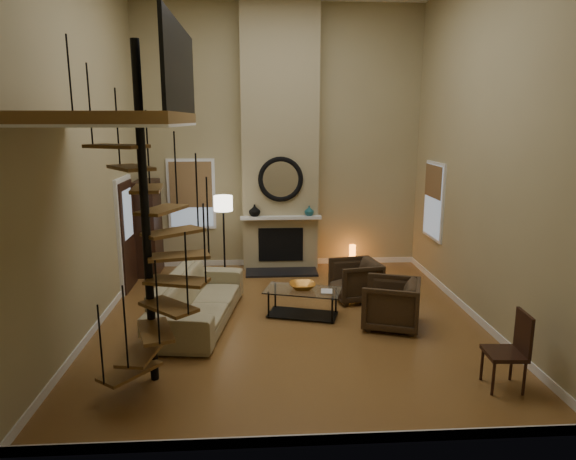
{
  "coord_description": "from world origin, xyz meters",
  "views": [
    {
      "loc": [
        -0.51,
        -7.7,
        3.16
      ],
      "look_at": [
        0.0,
        0.4,
        1.4
      ],
      "focal_mm": 31.76,
      "sensor_mm": 36.0,
      "label": 1
    }
  ],
  "objects": [
    {
      "name": "ground",
      "position": [
        0.0,
        0.0,
        -0.01
      ],
      "size": [
        6.0,
        6.5,
        0.01
      ],
      "primitive_type": "cube",
      "color": "#A06C33",
      "rests_on": "ground"
    },
    {
      "name": "back_wall",
      "position": [
        0.0,
        3.25,
        2.75
      ],
      "size": [
        6.0,
        0.02,
        5.5
      ],
      "primitive_type": "cube",
      "color": "tan",
      "rests_on": "ground"
    },
    {
      "name": "front_wall",
      "position": [
        0.0,
        -3.25,
        2.75
      ],
      "size": [
        6.0,
        0.02,
        5.5
      ],
      "primitive_type": "cube",
      "color": "tan",
      "rests_on": "ground"
    },
    {
      "name": "left_wall",
      "position": [
        -3.0,
        0.0,
        2.75
      ],
      "size": [
        0.02,
        6.5,
        5.5
      ],
      "primitive_type": "cube",
      "color": "tan",
      "rests_on": "ground"
    },
    {
      "name": "right_wall",
      "position": [
        3.0,
        0.0,
        2.75
      ],
      "size": [
        0.02,
        6.5,
        5.5
      ],
      "primitive_type": "cube",
      "color": "tan",
      "rests_on": "ground"
    },
    {
      "name": "baseboard_back",
      "position": [
        0.0,
        3.24,
        0.06
      ],
      "size": [
        6.0,
        0.02,
        0.12
      ],
      "primitive_type": "cube",
      "color": "white",
      "rests_on": "ground"
    },
    {
      "name": "baseboard_front",
      "position": [
        0.0,
        -3.24,
        0.06
      ],
      "size": [
        6.0,
        0.02,
        0.12
      ],
      "primitive_type": "cube",
      "color": "white",
      "rests_on": "ground"
    },
    {
      "name": "baseboard_left",
      "position": [
        -2.99,
        0.0,
        0.06
      ],
      "size": [
        0.02,
        6.5,
        0.12
      ],
      "primitive_type": "cube",
      "color": "white",
      "rests_on": "ground"
    },
    {
      "name": "baseboard_right",
      "position": [
        2.99,
        0.0,
        0.06
      ],
      "size": [
        0.02,
        6.5,
        0.12
      ],
      "primitive_type": "cube",
      "color": "white",
      "rests_on": "ground"
    },
    {
      "name": "chimney_breast",
      "position": [
        0.0,
        3.06,
        2.75
      ],
      "size": [
        1.6,
        0.38,
        5.5
      ],
      "primitive_type": "cube",
      "color": "tan",
      "rests_on": "ground"
    },
    {
      "name": "hearth",
      "position": [
        0.0,
        2.57,
        0.02
      ],
      "size": [
        1.5,
        0.6,
        0.04
      ],
      "primitive_type": "cube",
      "color": "black",
      "rests_on": "ground"
    },
    {
      "name": "firebox",
      "position": [
        0.0,
        2.86,
        0.55
      ],
      "size": [
        0.95,
        0.02,
        0.72
      ],
      "primitive_type": "cube",
      "color": "black",
      "rests_on": "chimney_breast"
    },
    {
      "name": "mantel",
      "position": [
        0.0,
        2.78,
        1.15
      ],
      "size": [
        1.7,
        0.18,
        0.06
      ],
      "primitive_type": "cube",
      "color": "white",
      "rests_on": "chimney_breast"
    },
    {
      "name": "mirror_frame",
      "position": [
        0.0,
        2.84,
        1.95
      ],
      "size": [
        0.94,
        0.1,
        0.94
      ],
      "primitive_type": "torus",
      "rotation": [
        1.57,
        0.0,
        0.0
      ],
      "color": "black",
      "rests_on": "chimney_breast"
    },
    {
      "name": "mirror_disc",
      "position": [
        0.0,
        2.85,
        1.95
      ],
      "size": [
        0.8,
        0.01,
        0.8
      ],
      "primitive_type": "cylinder",
      "rotation": [
        1.57,
        0.0,
        0.0
      ],
      "color": "white",
      "rests_on": "chimney_breast"
    },
    {
      "name": "vase_left",
      "position": [
        -0.55,
        2.82,
        1.3
      ],
      "size": [
        0.24,
        0.24,
        0.25
      ],
      "primitive_type": "imported",
      "color": "black",
      "rests_on": "mantel"
    },
    {
      "name": "vase_right",
      "position": [
        0.6,
        2.82,
        1.28
      ],
      "size": [
        0.2,
        0.2,
        0.21
      ],
      "primitive_type": "imported",
      "color": "#184F54",
      "rests_on": "mantel"
    },
    {
      "name": "window_back",
      "position": [
        -1.9,
        3.22,
        1.62
      ],
      "size": [
        1.02,
        0.06,
        1.52
      ],
      "color": "white",
      "rests_on": "back_wall"
    },
    {
      "name": "window_right",
      "position": [
        2.97,
        2.0,
        1.63
      ],
      "size": [
        0.06,
        1.02,
        1.52
      ],
      "color": "white",
      "rests_on": "right_wall"
    },
    {
      "name": "entry_door",
      "position": [
        -2.95,
        1.8,
        1.05
      ],
      "size": [
        0.1,
        1.05,
        2.16
      ],
      "color": "white",
      "rests_on": "ground"
    },
    {
      "name": "loft",
      "position": [
        -2.04,
        -1.8,
        3.24
      ],
      "size": [
        1.7,
        2.2,
        1.09
      ],
      "color": "brown",
      "rests_on": "left_wall"
    },
    {
      "name": "spiral_stair",
      "position": [
        -1.78,
        -1.79,
        1.78
      ],
      "size": [
        1.47,
        1.47,
        4.06
      ],
      "color": "black",
      "rests_on": "ground"
    },
    {
      "name": "hutch",
      "position": [
        -2.76,
        2.79,
        0.95
      ],
      "size": [
        0.42,
        0.89,
        2.0
      ],
      "primitive_type": "cube",
      "color": "black",
      "rests_on": "ground"
    },
    {
      "name": "sofa",
      "position": [
        -1.46,
        0.02,
        0.4
      ],
      "size": [
        1.37,
        2.67,
        0.74
      ],
      "primitive_type": "imported",
      "rotation": [
        0.0,
        0.0,
        1.42
      ],
      "color": "tan",
      "rests_on": "ground"
    },
    {
      "name": "armchair_near",
      "position": [
        1.31,
        0.92,
        0.35
      ],
      "size": [
        0.93,
        0.91,
        0.73
      ],
      "primitive_type": "imported",
      "rotation": [
        0.0,
        0.0,
        -1.39
      ],
      "color": "#3B2B1B",
      "rests_on": "ground"
    },
    {
      "name": "armchair_far",
      "position": [
        1.64,
        -0.35,
        0.35
      ],
      "size": [
        1.08,
        1.07,
        0.78
      ],
      "primitive_type": "imported",
      "rotation": [
        0.0,
        0.0,
        -1.9
      ],
      "color": "#3B2B1B",
      "rests_on": "ground"
    },
    {
      "name": "coffee_table",
      "position": [
        0.23,
        0.17,
        0.28
      ],
      "size": [
        1.34,
        0.93,
        0.45
      ],
      "color": "silver",
      "rests_on": "ground"
    },
    {
      "name": "bowl",
      "position": [
        0.23,
        0.22,
        0.5
      ],
      "size": [
        0.43,
        0.43,
        0.11
      ],
      "primitive_type": "imported",
      "color": "orange",
      "rests_on": "coffee_table"
    },
    {
      "name": "book",
      "position": [
        0.58,
        0.02,
        0.46
      ],
      "size": [
        0.21,
        0.27,
        0.02
      ],
      "primitive_type": "imported",
      "rotation": [
        0.0,
        0.0,
        -0.14
      ],
      "color": "gray",
      "rests_on": "coffee_table"
    },
    {
      "name": "floor_lamp",
      "position": [
        -1.17,
        2.27,
        1.41
      ],
      "size": [
        0.37,
        0.37,
        1.7
      ],
      "color": "black",
      "rests_on": "ground"
    },
    {
      "name": "accent_lamp",
      "position": [
        1.57,
        2.93,
        0.25
      ],
      "size": [
        0.14,
        0.14,
        0.5
      ],
      "primitive_type": "cylinder",
      "color": "orange",
      "rests_on": "ground"
    },
    {
      "name": "side_chair",
      "position": [
        2.5,
        -2.28,
        0.53
      ],
      "size": [
        0.47,
        0.46,
        0.95
      ],
      "color": "black",
      "rests_on": "ground"
    }
  ]
}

